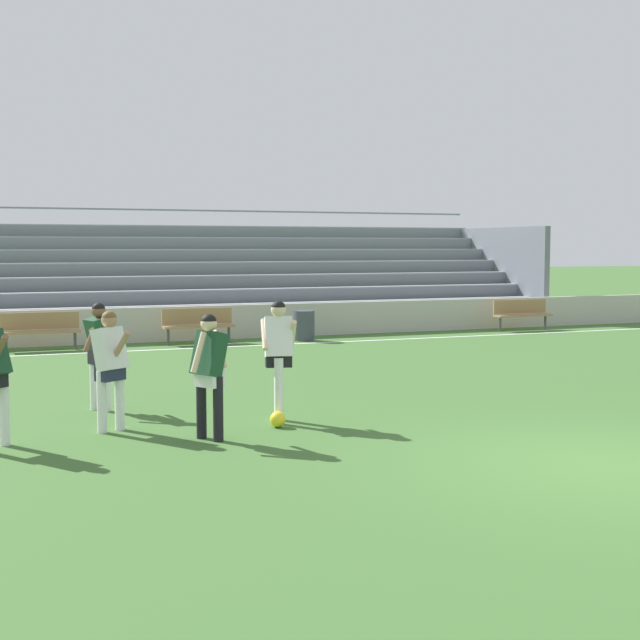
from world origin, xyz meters
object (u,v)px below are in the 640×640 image
player_white_wide_right (279,350)px  soccer_ball (278,419)px  bench_far_left (40,328)px  bleacher_stand (152,274)px  bench_far_right (198,322)px  trash_bin (304,326)px  player_dark_pressing_high (99,347)px  player_white_overlapping (110,360)px  player_dark_deep_cover (209,366)px  bench_centre_sideline (522,312)px

player_white_wide_right → soccer_ball: player_white_wide_right is taller
bench_far_left → bleacher_stand: bearing=51.9°
bleacher_stand → player_white_wide_right: bleacher_stand is taller
bench_far_right → soccer_ball: bearing=-97.9°
trash_bin → player_white_wide_right: (-4.08, -9.84, 0.63)m
player_dark_pressing_high → soccer_ball: size_ratio=7.39×
bench_far_right → player_white_overlapping: size_ratio=1.12×
player_white_overlapping → soccer_ball: (2.15, -0.58, -0.84)m
player_white_wide_right → player_white_overlapping: bearing=173.9°
player_white_wide_right → player_white_overlapping: (-2.28, 0.24, -0.07)m
player_dark_deep_cover → player_white_overlapping: same height
trash_bin → player_dark_deep_cover: player_dark_deep_cover is taller
trash_bin → player_dark_pressing_high: 10.21m
bleacher_stand → player_dark_deep_cover: size_ratio=15.12×
bench_centre_sideline → player_white_wide_right: (-10.99, -10.09, 0.48)m
bench_far_right → trash_bin: bearing=-5.2°
bleacher_stand → bench_far_left: bearing=-128.1°
soccer_ball → player_dark_pressing_high: bearing=134.0°
bench_far_left → player_dark_pressing_high: (0.28, -8.27, 0.42)m
bleacher_stand → soccer_ball: bearing=-94.4°
trash_bin → player_white_overlapping: 11.53m
player_white_wide_right → soccer_ball: 0.98m
trash_bin → soccer_ball: trash_bin is taller
player_white_wide_right → player_dark_pressing_high: size_ratio=1.05×
player_dark_deep_cover → trash_bin: bearing=63.6°
trash_bin → soccer_ball: (-4.21, -10.18, -0.28)m
player_white_wide_right → soccer_ball: (-0.13, -0.34, -0.91)m
bench_centre_sideline → player_dark_deep_cover: bearing=-138.3°
trash_bin → player_white_overlapping: bearing=-123.5°
trash_bin → soccer_ball: bearing=-112.5°
bench_centre_sideline → soccer_ball: bearing=-136.8°
trash_bin → bench_far_left: bearing=177.8°
player_dark_deep_cover → player_white_overlapping: (-1.09, 0.99, 0.00)m
player_dark_pressing_high → bench_centre_sideline: bearing=32.1°
bench_far_right → trash_bin: size_ratio=2.29×
bleacher_stand → soccer_ball: (-1.14, -14.90, -1.52)m
player_dark_deep_cover → player_white_overlapping: bearing=137.8°
trash_bin → soccer_ball: size_ratio=3.57×
trash_bin → player_dark_pressing_high: (-6.29, -8.02, 0.57)m
bleacher_stand → player_dark_pressing_high: size_ratio=14.99×
bench_far_left → player_dark_pressing_high: size_ratio=1.11×
player_white_wide_right → bench_far_left: bearing=103.9°
bench_centre_sideline → trash_bin: 6.92m
bench_far_right → soccer_ball: bench_far_right is taller
bench_far_right → bench_centre_sideline: bearing=0.0°
bench_centre_sideline → trash_bin: (-6.91, -0.25, -0.15)m
bench_far_left → player_dark_deep_cover: size_ratio=1.12×
player_white_wide_right → player_dark_deep_cover: player_white_wide_right is taller
bleacher_stand → soccer_ball: bleacher_stand is taller
bench_far_right → player_dark_deep_cover: size_ratio=1.12×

